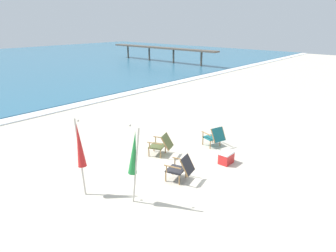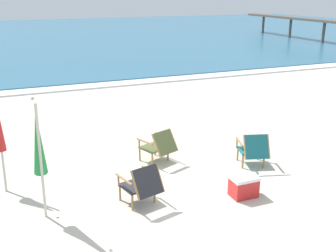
# 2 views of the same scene
# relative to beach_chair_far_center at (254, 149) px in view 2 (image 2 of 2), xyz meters

# --- Properties ---
(ground_plane) EXTENTS (80.00, 80.00, 0.00)m
(ground_plane) POSITION_rel_beach_chair_far_center_xyz_m (-2.15, -0.48, -0.42)
(ground_plane) COLOR beige
(sea) EXTENTS (80.00, 40.00, 0.10)m
(sea) POSITION_rel_beach_chair_far_center_xyz_m (-2.15, 29.31, -0.37)
(sea) COLOR #2D6684
(sea) RESTS_ON ground
(surf_band) EXTENTS (80.00, 1.10, 0.06)m
(surf_band) POSITION_rel_beach_chair_far_center_xyz_m (-2.15, 9.01, -0.39)
(surf_band) COLOR white
(surf_band) RESTS_ON ground
(beach_chair_far_center) EXTENTS (0.77, 0.88, 0.79)m
(beach_chair_far_center) POSITION_rel_beach_chair_far_center_xyz_m (0.00, 0.00, 0.00)
(beach_chair_far_center) COLOR #196066
(beach_chair_far_center) RESTS_ON ground
(beach_chair_front_left) EXTENTS (0.81, 0.93, 0.78)m
(beach_chair_front_left) POSITION_rel_beach_chair_far_center_xyz_m (-1.82, 0.97, -0.00)
(beach_chair_front_left) COLOR #515B33
(beach_chair_front_left) RESTS_ON ground
(beach_chair_back_right) EXTENTS (0.74, 0.87, 0.79)m
(beach_chair_back_right) POSITION_rel_beach_chair_far_center_xyz_m (-2.75, -0.63, 0.00)
(beach_chair_back_right) COLOR #28282D
(beach_chair_back_right) RESTS_ON ground
(umbrella_furled_green) EXTENTS (0.25, 0.41, 2.11)m
(umbrella_furled_green) POSITION_rel_beach_chair_far_center_xyz_m (-4.39, -0.47, 0.96)
(umbrella_furled_green) COLOR #B7B2A8
(umbrella_furled_green) RESTS_ON ground
(cooler_box) EXTENTS (0.49, 0.35, 0.40)m
(cooler_box) POSITION_rel_beach_chair_far_center_xyz_m (-0.89, -1.03, -0.22)
(cooler_box) COLOR red
(cooler_box) RESTS_ON ground
(pier_distant) EXTENTS (0.90, 14.69, 1.71)m
(pier_distant) POSITION_rel_beach_chair_far_center_xyz_m (16.48, 17.71, 1.12)
(pier_distant) COLOR brown
(pier_distant) RESTS_ON ground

